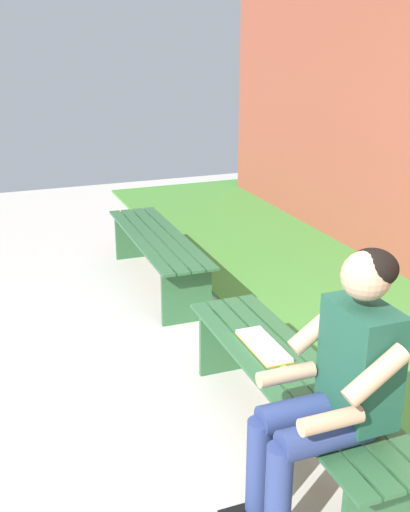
{
  "coord_description": "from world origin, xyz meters",
  "views": [
    {
      "loc": [
        -2.38,
        1.37,
        2.04
      ],
      "look_at": [
        0.81,
        0.15,
        0.8
      ],
      "focal_mm": 43.47,
      "sensor_mm": 36.0,
      "label": 1
    }
  ],
  "objects_px": {
    "person_seated": "(333,384)",
    "apple": "(285,372)",
    "book_open": "(263,346)",
    "bench_far": "(157,248)",
    "bench_near": "(290,387)"
  },
  "relations": [
    {
      "from": "apple",
      "to": "bench_far",
      "type": "bearing_deg",
      "value": -1.68
    },
    {
      "from": "person_seated",
      "to": "book_open",
      "type": "distance_m",
      "value": 0.81
    },
    {
      "from": "apple",
      "to": "person_seated",
      "type": "bearing_deg",
      "value": 176.18
    },
    {
      "from": "person_seated",
      "to": "apple",
      "type": "xyz_separation_m",
      "value": [
        0.46,
        -0.03,
        -0.21
      ]
    },
    {
      "from": "bench_far",
      "to": "person_seated",
      "type": "xyz_separation_m",
      "value": [
        -2.84,
        0.1,
        0.35
      ]
    },
    {
      "from": "person_seated",
      "to": "bench_near",
      "type": "bearing_deg",
      "value": -10.83
    },
    {
      "from": "bench_near",
      "to": "bench_far",
      "type": "xyz_separation_m",
      "value": [
        2.31,
        0.0,
        -0.0
      ]
    },
    {
      "from": "person_seated",
      "to": "book_open",
      "type": "bearing_deg",
      "value": -5.26
    },
    {
      "from": "apple",
      "to": "book_open",
      "type": "relative_size",
      "value": 0.17
    },
    {
      "from": "bench_far",
      "to": "apple",
      "type": "height_order",
      "value": "apple"
    },
    {
      "from": "bench_near",
      "to": "apple",
      "type": "distance_m",
      "value": 0.17
    },
    {
      "from": "bench_far",
      "to": "book_open",
      "type": "distance_m",
      "value": 2.06
    },
    {
      "from": "bench_near",
      "to": "book_open",
      "type": "height_order",
      "value": "book_open"
    },
    {
      "from": "person_seated",
      "to": "book_open",
      "type": "height_order",
      "value": "person_seated"
    },
    {
      "from": "bench_far",
      "to": "apple",
      "type": "xyz_separation_m",
      "value": [
        -2.38,
        0.07,
        0.14
      ]
    }
  ]
}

